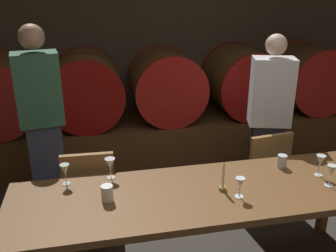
{
  "coord_description": "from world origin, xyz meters",
  "views": [
    {
      "loc": [
        -0.88,
        -1.76,
        2.11
      ],
      "look_at": [
        -0.31,
        0.97,
        1.01
      ],
      "focal_mm": 40.2,
      "sensor_mm": 36.0,
      "label": 1
    }
  ],
  "objects_px": {
    "wine_barrel_far_left": "(0,94)",
    "chair_left": "(90,192)",
    "wine_glass_right": "(321,161)",
    "guest_right": "(268,120)",
    "wine_barrel_left": "(86,89)",
    "wine_barrel_far_right": "(308,77)",
    "wine_barrel_center": "(166,85)",
    "cup_right": "(282,161)",
    "dining_table": "(201,200)",
    "wine_glass_center_left": "(240,183)",
    "guest_left": "(42,122)",
    "wine_glass_far_left": "(65,170)",
    "wine_glass_center_right": "(331,172)",
    "candle_left": "(223,182)",
    "chair_right": "(262,171)",
    "wine_glass_left": "(110,164)",
    "cup_left": "(107,193)",
    "wine_barrel_right": "(242,81)"
  },
  "relations": [
    {
      "from": "wine_barrel_far_left",
      "to": "chair_left",
      "type": "distance_m",
      "value": 1.85
    },
    {
      "from": "wine_glass_right",
      "to": "guest_right",
      "type": "bearing_deg",
      "value": 87.24
    },
    {
      "from": "wine_barrel_far_left",
      "to": "wine_barrel_left",
      "type": "distance_m",
      "value": 0.92
    },
    {
      "from": "wine_barrel_far_right",
      "to": "wine_glass_right",
      "type": "xyz_separation_m",
      "value": [
        -1.15,
        -2.1,
        -0.05
      ]
    },
    {
      "from": "wine_barrel_center",
      "to": "cup_right",
      "type": "height_order",
      "value": "wine_barrel_center"
    },
    {
      "from": "dining_table",
      "to": "wine_glass_center_left",
      "type": "xyz_separation_m",
      "value": [
        0.22,
        -0.12,
        0.17
      ]
    },
    {
      "from": "guest_left",
      "to": "wine_glass_center_left",
      "type": "bearing_deg",
      "value": 127.8
    },
    {
      "from": "wine_glass_far_left",
      "to": "wine_glass_center_right",
      "type": "xyz_separation_m",
      "value": [
        1.8,
        -0.41,
        0.0
      ]
    },
    {
      "from": "wine_barrel_far_left",
      "to": "wine_glass_far_left",
      "type": "distance_m",
      "value": 2.0
    },
    {
      "from": "dining_table",
      "to": "wine_glass_right",
      "type": "height_order",
      "value": "wine_glass_right"
    },
    {
      "from": "wine_barrel_left",
      "to": "chair_left",
      "type": "height_order",
      "value": "wine_barrel_left"
    },
    {
      "from": "wine_barrel_far_right",
      "to": "candle_left",
      "type": "relative_size",
      "value": 3.87
    },
    {
      "from": "wine_glass_center_right",
      "to": "wine_barrel_far_left",
      "type": "bearing_deg",
      "value": 138.79
    },
    {
      "from": "chair_right",
      "to": "candle_left",
      "type": "height_order",
      "value": "candle_left"
    },
    {
      "from": "guest_left",
      "to": "wine_glass_center_right",
      "type": "height_order",
      "value": "guest_left"
    },
    {
      "from": "wine_glass_left",
      "to": "wine_barrel_left",
      "type": "bearing_deg",
      "value": 94.85
    },
    {
      "from": "dining_table",
      "to": "wine_glass_center_left",
      "type": "bearing_deg",
      "value": -28.27
    },
    {
      "from": "cup_left",
      "to": "candle_left",
      "type": "bearing_deg",
      "value": -2.41
    },
    {
      "from": "guest_left",
      "to": "cup_right",
      "type": "relative_size",
      "value": 17.94
    },
    {
      "from": "wine_glass_right",
      "to": "wine_glass_center_right",
      "type": "bearing_deg",
      "value": -95.1
    },
    {
      "from": "wine_barrel_right",
      "to": "candle_left",
      "type": "xyz_separation_m",
      "value": [
        -1.01,
        -2.15,
        -0.11
      ]
    },
    {
      "from": "candle_left",
      "to": "wine_glass_left",
      "type": "relative_size",
      "value": 1.39
    },
    {
      "from": "cup_left",
      "to": "cup_right",
      "type": "xyz_separation_m",
      "value": [
        1.34,
        0.2,
        -0.0
      ]
    },
    {
      "from": "wine_glass_far_left",
      "to": "wine_glass_right",
      "type": "xyz_separation_m",
      "value": [
        1.82,
        -0.26,
        0.01
      ]
    },
    {
      "from": "wine_glass_far_left",
      "to": "dining_table",
      "type": "bearing_deg",
      "value": -17.85
    },
    {
      "from": "wine_barrel_far_left",
      "to": "wine_barrel_center",
      "type": "xyz_separation_m",
      "value": [
        1.86,
        0.0,
        0.0
      ]
    },
    {
      "from": "guest_right",
      "to": "wine_glass_center_left",
      "type": "xyz_separation_m",
      "value": [
        -0.73,
        -1.09,
        0.01
      ]
    },
    {
      "from": "wine_barrel_left",
      "to": "chair_right",
      "type": "height_order",
      "value": "wine_barrel_left"
    },
    {
      "from": "chair_right",
      "to": "wine_barrel_far_right",
      "type": "bearing_deg",
      "value": -138.4
    },
    {
      "from": "wine_glass_left",
      "to": "wine_barrel_right",
      "type": "bearing_deg",
      "value": 46.1
    },
    {
      "from": "dining_table",
      "to": "wine_glass_center_left",
      "type": "distance_m",
      "value": 0.31
    },
    {
      "from": "dining_table",
      "to": "wine_glass_far_left",
      "type": "distance_m",
      "value": 0.97
    },
    {
      "from": "wine_glass_left",
      "to": "cup_right",
      "type": "relative_size",
      "value": 1.57
    },
    {
      "from": "wine_barrel_far_left",
      "to": "wine_glass_center_left",
      "type": "height_order",
      "value": "wine_barrel_far_left"
    },
    {
      "from": "wine_barrel_left",
      "to": "wine_barrel_far_right",
      "type": "height_order",
      "value": "same"
    },
    {
      "from": "dining_table",
      "to": "wine_glass_right",
      "type": "xyz_separation_m",
      "value": [
        0.91,
        0.04,
        0.19
      ]
    },
    {
      "from": "wine_glass_center_right",
      "to": "cup_right",
      "type": "xyz_separation_m",
      "value": [
        -0.19,
        0.33,
        -0.06
      ]
    },
    {
      "from": "chair_left",
      "to": "wine_glass_right",
      "type": "height_order",
      "value": "wine_glass_right"
    },
    {
      "from": "wine_barrel_far_left",
      "to": "candle_left",
      "type": "distance_m",
      "value": 2.82
    },
    {
      "from": "dining_table",
      "to": "wine_glass_left",
      "type": "bearing_deg",
      "value": 151.98
    },
    {
      "from": "wine_barrel_left",
      "to": "wine_glass_center_right",
      "type": "distance_m",
      "value": 2.79
    },
    {
      "from": "wine_glass_center_left",
      "to": "wine_glass_right",
      "type": "distance_m",
      "value": 0.7
    },
    {
      "from": "wine_barrel_right",
      "to": "wine_glass_left",
      "type": "bearing_deg",
      "value": -133.9
    },
    {
      "from": "chair_right",
      "to": "wine_glass_right",
      "type": "bearing_deg",
      "value": 95.42
    },
    {
      "from": "wine_barrel_right",
      "to": "wine_glass_right",
      "type": "distance_m",
      "value": 2.11
    },
    {
      "from": "wine_barrel_center",
      "to": "wine_glass_far_left",
      "type": "xyz_separation_m",
      "value": [
        -1.1,
        -1.84,
        -0.06
      ]
    },
    {
      "from": "wine_barrel_right",
      "to": "guest_left",
      "type": "xyz_separation_m",
      "value": [
        -2.29,
        -0.96,
        -0.01
      ]
    },
    {
      "from": "wine_glass_far_left",
      "to": "cup_right",
      "type": "relative_size",
      "value": 1.55
    },
    {
      "from": "cup_left",
      "to": "chair_left",
      "type": "bearing_deg",
      "value": 101.76
    },
    {
      "from": "wine_barrel_center",
      "to": "chair_left",
      "type": "bearing_deg",
      "value": -121.51
    }
  ]
}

